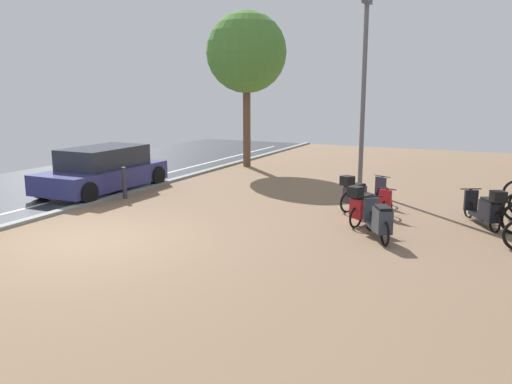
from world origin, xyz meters
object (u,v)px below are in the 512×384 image
at_px(parked_car_near, 103,170).
at_px(lamp_post, 364,86).
at_px(scooter_near, 360,193).
at_px(scooter_mid, 487,209).
at_px(scooter_extra, 379,220).
at_px(scooter_far, 366,206).
at_px(street_tree, 247,53).
at_px(bollard_far, 124,183).

bearing_deg(parked_car_near, lamp_post, 27.18).
xyz_separation_m(scooter_near, scooter_mid, (3.06, -0.48, -0.01)).
bearing_deg(parked_car_near, scooter_extra, -9.80).
distance_m(scooter_far, scooter_extra, 1.27).
height_order(scooter_mid, lamp_post, lamp_post).
bearing_deg(scooter_extra, street_tree, 131.55).
bearing_deg(lamp_post, scooter_near, -75.42).
xyz_separation_m(scooter_near, scooter_extra, (1.07, -2.51, -0.03)).
bearing_deg(scooter_mid, scooter_near, 171.16).
distance_m(scooter_far, lamp_post, 4.98).
xyz_separation_m(scooter_near, lamp_post, (-0.68, 2.62, 2.74)).
bearing_deg(bollard_far, street_tree, 87.00).
height_order(scooter_far, parked_car_near, parked_car_near).
height_order(scooter_far, street_tree, street_tree).
distance_m(lamp_post, bollard_far, 7.62).
distance_m(scooter_far, bollard_far, 6.96).
bearing_deg(scooter_mid, scooter_extra, -134.33).
distance_m(scooter_mid, scooter_extra, 2.85).
bearing_deg(lamp_post, bollard_far, -144.17).
relative_size(scooter_far, lamp_post, 0.31).
xyz_separation_m(parked_car_near, bollard_far, (1.26, -0.56, -0.20)).
height_order(scooter_far, lamp_post, lamp_post).
bearing_deg(scooter_mid, lamp_post, 140.41).
relative_size(parked_car_near, lamp_post, 0.73).
bearing_deg(scooter_extra, scooter_far, 116.21).
bearing_deg(scooter_near, scooter_mid, -8.84).
bearing_deg(bollard_far, scooter_near, 13.52).
relative_size(scooter_near, scooter_mid, 1.03).
xyz_separation_m(scooter_far, bollard_far, (-6.96, -0.18, 0.02)).
bearing_deg(scooter_near, parked_car_near, -172.64).
distance_m(scooter_mid, bollard_far, 9.57).
bearing_deg(scooter_far, parked_car_near, 177.37).
height_order(parked_car_near, lamp_post, lamp_post).
bearing_deg(bollard_far, scooter_far, 1.46).
relative_size(parked_car_near, street_tree, 0.69).
distance_m(scooter_near, parked_car_near, 7.78).
bearing_deg(parked_car_near, scooter_mid, 2.77).
bearing_deg(street_tree, scooter_near, -42.38).
xyz_separation_m(scooter_mid, scooter_far, (-2.55, -0.90, 0.01)).
bearing_deg(scooter_mid, parked_car_near, -177.23).
xyz_separation_m(lamp_post, street_tree, (-5.40, 2.93, 1.27)).
bearing_deg(scooter_mid, street_tree, 146.61).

